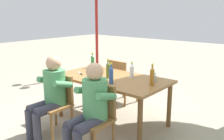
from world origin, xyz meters
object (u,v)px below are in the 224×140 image
at_px(cup_glass, 153,76).
at_px(dining_table, 112,82).
at_px(bottle_green, 93,61).
at_px(lamp_post, 96,1).
at_px(bottle_amber, 152,76).
at_px(chair_far_left, 122,79).
at_px(cup_terracotta, 97,67).
at_px(chair_near_right, 97,115).
at_px(person_in_white_shirt, 51,92).
at_px(table_knife, 80,73).
at_px(chair_near_left, 57,101).
at_px(bottle_olive, 108,70).
at_px(cup_steel, 154,78).
at_px(bottle_clear, 132,71).
at_px(bottle_blue, 111,75).
at_px(backpack_by_near_side, 60,90).
at_px(person_in_plaid_shirt, 91,105).

bearing_deg(cup_glass, dining_table, -148.75).
bearing_deg(bottle_green, lamp_post, 131.20).
bearing_deg(bottle_amber, chair_far_left, 145.57).
bearing_deg(cup_glass, chair_far_left, 154.83).
relative_size(cup_terracotta, lamp_post, 0.03).
height_order(dining_table, chair_near_right, chair_near_right).
xyz_separation_m(person_in_white_shirt, table_knife, (-0.17, 0.75, 0.11)).
xyz_separation_m(bottle_amber, bottle_green, (-1.49, 0.33, -0.01)).
bearing_deg(bottle_amber, chair_near_left, -144.46).
bearing_deg(dining_table, bottle_green, 155.65).
distance_m(person_in_white_shirt, bottle_olive, 0.95).
xyz_separation_m(cup_steel, lamp_post, (-3.12, 2.09, 1.29)).
distance_m(dining_table, cup_terracotta, 0.59).
bearing_deg(bottle_green, dining_table, -24.35).
bearing_deg(lamp_post, bottle_olive, -44.03).
height_order(person_in_white_shirt, bottle_amber, person_in_white_shirt).
bearing_deg(chair_far_left, bottle_green, -127.96).
relative_size(bottle_olive, bottle_clear, 1.21).
bearing_deg(bottle_olive, cup_terracotta, 150.11).
relative_size(person_in_white_shirt, cup_glass, 11.40).
height_order(bottle_amber, table_knife, bottle_amber).
height_order(bottle_olive, cup_steel, bottle_olive).
relative_size(bottle_blue, backpack_by_near_side, 0.66).
height_order(bottle_olive, bottle_clear, bottle_olive).
xyz_separation_m(chair_near_left, bottle_amber, (1.13, 0.81, 0.41)).
bearing_deg(table_knife, chair_far_left, 80.27).
height_order(chair_near_left, bottle_olive, bottle_olive).
bearing_deg(chair_near_left, dining_table, 62.86).
height_order(chair_far_left, backpack_by_near_side, chair_far_left).
distance_m(dining_table, cup_glass, 0.67).
distance_m(person_in_plaid_shirt, bottle_green, 1.73).
relative_size(bottle_amber, lamp_post, 0.11).
bearing_deg(bottle_blue, cup_glass, 62.41).
relative_size(cup_glass, lamp_post, 0.03).
xyz_separation_m(bottle_green, backpack_by_near_side, (-0.70, -0.26, -0.65)).
bearing_deg(chair_far_left, bottle_olive, -65.77).
height_order(chair_near_right, table_knife, chair_near_right).
distance_m(dining_table, lamp_post, 3.67).
relative_size(person_in_plaid_shirt, bottle_green, 4.10).
bearing_deg(bottle_amber, bottle_clear, 160.64).
bearing_deg(cup_steel, person_in_white_shirt, -133.32).
distance_m(cup_glass, backpack_by_near_side, 2.11).
height_order(bottle_green, cup_terracotta, bottle_green).
xyz_separation_m(bottle_blue, cup_steel, (0.41, 0.50, -0.09)).
height_order(table_knife, lamp_post, lamp_post).
bearing_deg(table_knife, bottle_clear, 21.96).
bearing_deg(bottle_green, person_in_white_shirt, -74.03).
relative_size(chair_near_left, cup_terracotta, 8.36).
distance_m(bottle_olive, cup_terracotta, 0.59).
xyz_separation_m(dining_table, cup_steel, (0.64, 0.21, 0.13)).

